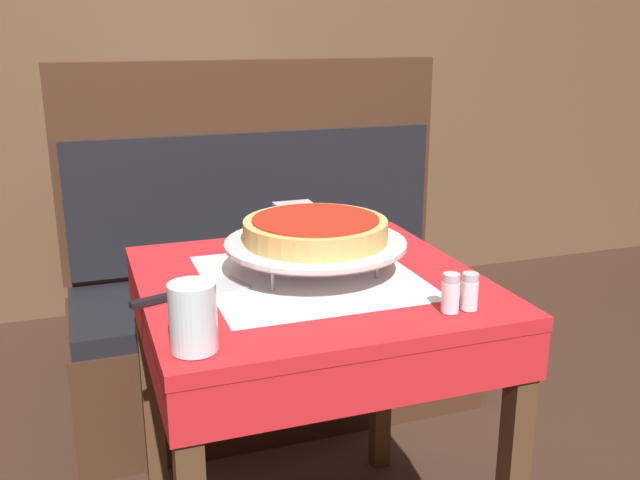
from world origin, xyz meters
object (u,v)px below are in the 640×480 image
at_px(dining_table_front, 310,318).
at_px(pizza_server, 193,292).
at_px(deep_dish_pizza, 315,230).
at_px(pepper_shaker, 470,292).
at_px(water_glass_near, 193,317).
at_px(dining_table_rear, 217,190).
at_px(pizza_pan_stand, 316,245).
at_px(booth_bench, 272,314).
at_px(salt_shaker, 451,293).
at_px(condiment_caddy, 200,150).
at_px(napkin_holder, 293,219).

bearing_deg(dining_table_front, pizza_server, -176.07).
relative_size(deep_dish_pizza, pepper_shaker, 4.29).
relative_size(dining_table_front, pepper_shaker, 10.28).
bearing_deg(dining_table_front, water_glass_near, -136.66).
relative_size(deep_dish_pizza, water_glass_near, 2.64).
relative_size(dining_table_rear, pepper_shaker, 10.26).
bearing_deg(pizza_pan_stand, dining_table_front, -146.23).
bearing_deg(booth_bench, pizza_server, -115.14).
xyz_separation_m(deep_dish_pizza, pizza_server, (-0.28, -0.03, -0.10)).
xyz_separation_m(dining_table_front, salt_shaker, (0.19, -0.28, 0.14)).
xyz_separation_m(pepper_shaker, condiment_caddy, (-0.20, 1.84, -0.00)).
xyz_separation_m(dining_table_front, pizza_pan_stand, (0.02, 0.01, 0.17)).
xyz_separation_m(pizza_pan_stand, condiment_caddy, (0.02, 1.54, -0.03)).
height_order(booth_bench, napkin_holder, booth_bench).
distance_m(napkin_holder, condiment_caddy, 1.23).
relative_size(pizza_server, pepper_shaker, 3.45).
bearing_deg(pepper_shaker, booth_bench, 95.15).
height_order(pepper_shaker, condiment_caddy, condiment_caddy).
relative_size(booth_bench, condiment_caddy, 7.92).
height_order(pizza_server, pepper_shaker, pepper_shaker).
xyz_separation_m(dining_table_rear, condiment_caddy, (-0.05, 0.04, 0.16)).
xyz_separation_m(dining_table_rear, napkin_holder, (-0.03, -1.19, 0.17)).
height_order(booth_bench, pizza_pan_stand, booth_bench).
distance_m(salt_shaker, condiment_caddy, 1.84).
xyz_separation_m(dining_table_front, pepper_shaker, (0.23, -0.28, 0.13)).
distance_m(dining_table_front, booth_bench, 0.90).
distance_m(dining_table_rear, pepper_shaker, 1.81).
xyz_separation_m(pizza_pan_stand, deep_dish_pizza, (0.00, 0.00, 0.04)).
bearing_deg(pizza_server, dining_table_rear, 77.01).
height_order(booth_bench, salt_shaker, booth_bench).
height_order(salt_shaker, condiment_caddy, condiment_caddy).
relative_size(water_glass_near, salt_shaker, 1.54).
bearing_deg(dining_table_rear, pizza_pan_stand, -92.82).
bearing_deg(pepper_shaker, deep_dish_pizza, 126.42).
bearing_deg(pizza_server, napkin_holder, 46.54).
height_order(dining_table_front, deep_dish_pizza, deep_dish_pizza).
bearing_deg(deep_dish_pizza, salt_shaker, -59.27).
xyz_separation_m(pizza_pan_stand, napkin_holder, (0.04, 0.31, -0.02)).
bearing_deg(deep_dish_pizza, booth_bench, 81.83).
distance_m(dining_table_front, pepper_shaker, 0.39).
bearing_deg(napkin_holder, dining_table_front, -100.78).
xyz_separation_m(pepper_shaker, napkin_holder, (-0.17, 0.61, 0.01)).
bearing_deg(pepper_shaker, pizza_server, 151.90).
height_order(water_glass_near, condiment_caddy, condiment_caddy).
bearing_deg(pizza_server, deep_dish_pizza, 5.97).
bearing_deg(salt_shaker, pizza_server, 149.74).
xyz_separation_m(dining_table_rear, salt_shaker, (0.10, -1.79, 0.17)).
bearing_deg(water_glass_near, pizza_pan_stand, 42.91).
bearing_deg(napkin_holder, booth_bench, 81.84).
bearing_deg(booth_bench, dining_table_rear, 93.58).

